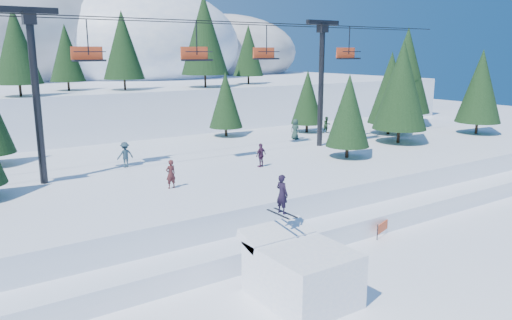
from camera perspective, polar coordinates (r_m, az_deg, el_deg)
ground at (r=22.44m, az=12.48°, el=-15.38°), size 160.00×160.00×0.00m
mid_shelf at (r=35.88m, az=-8.66°, el=-2.47°), size 70.00×22.00×2.50m
berm at (r=27.78m, az=0.42°, el=-8.28°), size 70.00×6.00×1.10m
jump_kicker at (r=21.69m, az=5.08°, el=-12.41°), size 3.40×4.63×5.11m
chairlift at (r=35.12m, az=-7.92°, el=10.57°), size 46.00×3.21×10.28m
conifer_stand at (r=37.43m, az=-2.50°, el=7.52°), size 63.08×16.59×10.31m
distant_skiers at (r=37.02m, az=-5.14°, el=1.42°), size 31.78×10.56×1.86m
banner_near at (r=30.08m, az=14.78°, el=-7.08°), size 2.70×0.98×0.90m
banner_far at (r=33.42m, az=18.77°, el=-5.38°), size 2.74×0.87×0.90m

